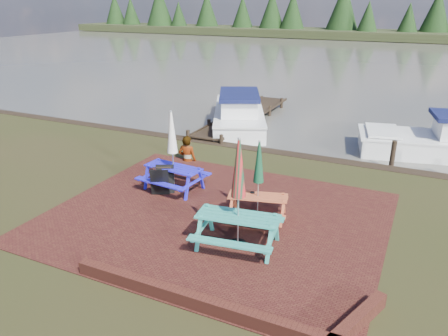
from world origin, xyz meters
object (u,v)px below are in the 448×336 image
at_px(picnic_table_teal, 238,211).
at_px(picnic_table_blue, 173,163).
at_px(jetty, 243,116).
at_px(chalkboard, 162,180).
at_px(boat_jetty, 239,115).
at_px(picnic_table_red, 258,192).
at_px(person, 187,136).

xyz_separation_m(picnic_table_teal, picnic_table_blue, (-3.21, 2.29, -0.08)).
bearing_deg(jetty, chalkboard, -81.99).
distance_m(picnic_table_blue, chalkboard, 0.65).
xyz_separation_m(jetty, boat_jetty, (0.10, -0.81, 0.27)).
distance_m(chalkboard, boat_jetty, 8.89).
bearing_deg(chalkboard, jetty, 70.37).
relative_size(picnic_table_red, jetty, 0.25).
height_order(picnic_table_blue, boat_jetty, picnic_table_blue).
bearing_deg(picnic_table_teal, picnic_table_blue, 136.59).
bearing_deg(jetty, picnic_table_blue, -80.90).
bearing_deg(chalkboard, picnic_table_teal, -56.23).
xyz_separation_m(picnic_table_red, chalkboard, (-3.21, 0.22, -0.31)).
xyz_separation_m(picnic_table_blue, jetty, (-1.46, 9.13, -0.78)).
relative_size(picnic_table_blue, boat_jetty, 0.36).
bearing_deg(chalkboard, picnic_table_red, -31.54).
relative_size(picnic_table_red, picnic_table_blue, 0.88).
relative_size(jetty, person, 4.68).
distance_m(picnic_table_teal, picnic_table_blue, 3.94).
relative_size(picnic_table_blue, jetty, 0.28).
xyz_separation_m(picnic_table_blue, boat_jetty, (-1.37, 8.32, -0.50)).
distance_m(picnic_table_blue, jetty, 9.28).
bearing_deg(jetty, picnic_table_teal, -67.76).
bearing_deg(person, chalkboard, 99.31).
xyz_separation_m(picnic_table_teal, picnic_table_red, (-0.10, 1.59, -0.19)).
relative_size(picnic_table_teal, picnic_table_red, 1.24).
relative_size(picnic_table_red, boat_jetty, 0.31).
bearing_deg(picnic_table_blue, chalkboard, -97.15).
distance_m(chalkboard, jetty, 9.71).
relative_size(picnic_table_teal, boat_jetty, 0.39).
distance_m(picnic_table_teal, chalkboard, 3.81).
relative_size(chalkboard, jetty, 0.10).
xyz_separation_m(picnic_table_blue, chalkboard, (-0.11, -0.48, -0.42)).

